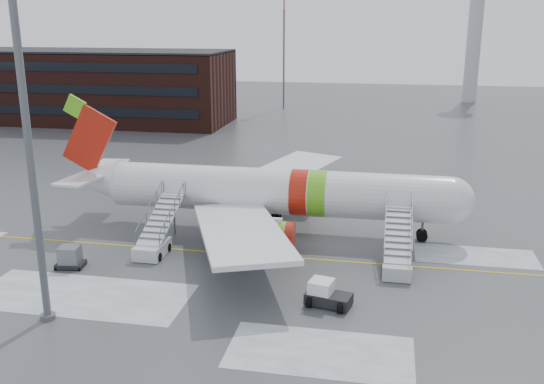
% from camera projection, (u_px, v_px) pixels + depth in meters
% --- Properties ---
extents(ground, '(260.00, 260.00, 0.00)m').
position_uv_depth(ground, '(214.00, 247.00, 47.69)').
color(ground, '#494C4F').
rests_on(ground, ground).
extents(airliner, '(35.03, 32.97, 11.18)m').
position_uv_depth(airliner, '(265.00, 192.00, 50.62)').
color(airliner, white).
rests_on(airliner, ground).
extents(airstair_fwd, '(2.05, 7.70, 3.48)m').
position_uv_depth(airstair_fwd, '(397.00, 256.00, 43.11)').
color(airstair_fwd, '#B2B6BA').
rests_on(airstair_fwd, ground).
extents(airstair_aft, '(2.05, 7.70, 3.48)m').
position_uv_depth(airstair_aft, '(156.00, 239.00, 46.42)').
color(airstair_aft, silver).
rests_on(airstair_aft, ground).
extents(pushback_tug, '(3.07, 2.56, 1.61)m').
position_uv_depth(pushback_tug, '(326.00, 294.00, 37.90)').
color(pushback_tug, black).
rests_on(pushback_tug, ground).
extents(uld_container, '(2.11, 1.66, 1.58)m').
position_uv_depth(uld_container, '(70.00, 258.00, 43.67)').
color(uld_container, black).
rests_on(uld_container, ground).
extents(light_mast_near, '(1.20, 1.20, 23.38)m').
position_uv_depth(light_mast_near, '(26.00, 117.00, 33.00)').
color(light_mast_near, '#595B60').
rests_on(light_mast_near, ground).
extents(terminal_building, '(62.00, 16.11, 12.30)m').
position_uv_depth(terminal_building, '(54.00, 85.00, 106.09)').
color(terminal_building, '#3F1E16').
rests_on(terminal_building, ground).
extents(control_tower, '(6.40, 6.40, 30.00)m').
position_uv_depth(control_tower, '(476.00, 12.00, 126.76)').
color(control_tower, '#B2B5BA').
rests_on(control_tower, ground).
extents(light_mast_far_n, '(1.20, 1.20, 24.25)m').
position_uv_depth(light_mast_far_n, '(284.00, 38.00, 118.99)').
color(light_mast_far_n, '#595B60').
rests_on(light_mast_far_n, ground).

